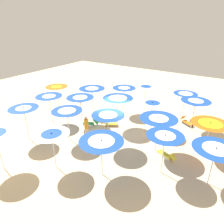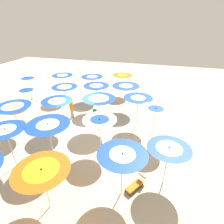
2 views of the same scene
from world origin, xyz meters
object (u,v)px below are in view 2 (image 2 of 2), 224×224
(beach_umbrella_16, at_px, (6,132))
(beach_umbrella_5, at_px, (122,158))
(beach_umbrella_6, at_px, (100,122))
(beach_umbrella_11, at_px, (48,127))
(beach_umbrella_17, at_px, (13,108))
(beach_umbrella_2, at_px, (138,100))
(beach_umbrella_9, at_px, (92,78))
(beach_umbrella_8, at_px, (96,88))
(beach_umbrella_0, at_px, (169,151))
(beach_umbrella_4, at_px, (122,77))
(beach_ball, at_px, (32,98))
(beach_umbrella_18, at_px, (27,93))
(beach_umbrella_1, at_px, (156,111))
(beach_umbrella_13, at_px, (65,89))
(lounger_2, at_px, (41,165))
(beach_umbrella_3, at_px, (126,88))
(beach_umbrella_19, at_px, (28,80))
(beachgoer_0, at_px, (71,108))
(lounger_0, at_px, (99,122))
(beach_umbrella_10, at_px, (42,172))
(lounger_1, at_px, (135,185))
(beach_umbrella_12, at_px, (57,103))
(beach_umbrella_7, at_px, (99,101))
(lounger_3, at_px, (95,112))
(beach_umbrella_14, at_px, (63,77))

(beach_umbrella_16, bearing_deg, beach_umbrella_5, 88.29)
(beach_umbrella_6, distance_m, beach_umbrella_11, 2.72)
(beach_umbrella_5, distance_m, beach_umbrella_17, 8.32)
(beach_umbrella_2, relative_size, beach_umbrella_16, 0.99)
(beach_umbrella_9, relative_size, beach_umbrella_16, 0.97)
(beach_umbrella_8, distance_m, beach_umbrella_16, 7.75)
(beach_umbrella_0, distance_m, beach_umbrella_17, 9.82)
(beach_umbrella_4, bearing_deg, beach_ball, -67.18)
(beach_umbrella_18, bearing_deg, beach_umbrella_1, 84.86)
(beach_umbrella_8, xyz_separation_m, beach_umbrella_13, (0.95, -2.36, 0.06))
(beach_umbrella_6, relative_size, beach_umbrella_16, 0.95)
(beach_umbrella_11, height_order, lounger_2, beach_umbrella_11)
(beach_umbrella_2, xyz_separation_m, beach_umbrella_5, (5.88, 0.22, -0.06))
(beach_umbrella_3, bearing_deg, beach_umbrella_0, 25.56)
(beach_umbrella_5, bearing_deg, lounger_2, -95.06)
(beach_umbrella_0, xyz_separation_m, beach_umbrella_19, (-6.50, -12.35, 0.16))
(beachgoer_0, height_order, beach_ball, beachgoer_0)
(beach_umbrella_17, distance_m, lounger_2, 4.47)
(beach_umbrella_18, bearing_deg, lounger_0, 91.85)
(beach_ball, bearing_deg, beach_umbrella_10, 40.08)
(lounger_2, bearing_deg, lounger_1, -67.25)
(beach_umbrella_2, xyz_separation_m, beachgoer_0, (0.02, -5.17, -1.30))
(beach_umbrella_5, distance_m, lounger_1, 2.06)
(beach_umbrella_1, bearing_deg, beach_umbrella_0, 13.83)
(beach_umbrella_4, distance_m, beach_umbrella_5, 11.99)
(beach_umbrella_13, bearing_deg, beach_umbrella_12, 18.51)
(beach_umbrella_1, xyz_separation_m, beach_umbrella_7, (-0.54, -3.79, -0.02))
(beach_umbrella_6, relative_size, lounger_1, 1.96)
(beach_umbrella_7, relative_size, beach_ball, 8.59)
(beach_umbrella_12, bearing_deg, beach_umbrella_19, -125.36)
(beach_umbrella_16, bearing_deg, lounger_1, 92.49)
(beach_umbrella_2, relative_size, lounger_2, 1.85)
(beach_umbrella_1, height_order, beachgoer_0, beach_umbrella_1)
(beach_umbrella_18, bearing_deg, beach_umbrella_17, 20.88)
(beach_umbrella_1, distance_m, beach_umbrella_3, 4.73)
(beach_umbrella_18, relative_size, lounger_0, 1.85)
(beach_umbrella_8, bearing_deg, beach_umbrella_2, 64.33)
(beach_umbrella_4, distance_m, lounger_2, 11.60)
(beach_umbrella_9, height_order, beach_umbrella_18, beach_umbrella_9)
(beach_umbrella_17, bearing_deg, beach_umbrella_6, 87.94)
(beach_umbrella_3, relative_size, beach_ball, 7.99)
(beach_umbrella_7, xyz_separation_m, beachgoer_0, (-0.91, -2.66, -1.33))
(lounger_0, distance_m, beach_ball, 8.36)
(beach_umbrella_12, distance_m, beach_umbrella_18, 3.65)
(beach_umbrella_19, bearing_deg, lounger_3, 82.97)
(beach_umbrella_9, bearing_deg, beach_umbrella_5, 27.46)
(beach_umbrella_5, height_order, beach_umbrella_14, beach_umbrella_14)
(beach_umbrella_1, bearing_deg, beach_umbrella_16, -58.75)
(beach_umbrella_11, xyz_separation_m, beach_umbrella_17, (-1.58, -3.63, -0.14))
(beach_umbrella_4, distance_m, beach_umbrella_12, 8.14)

